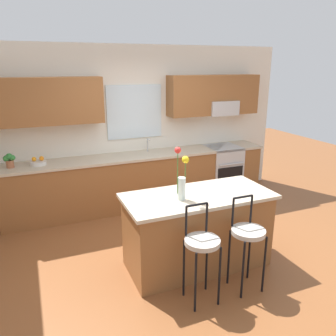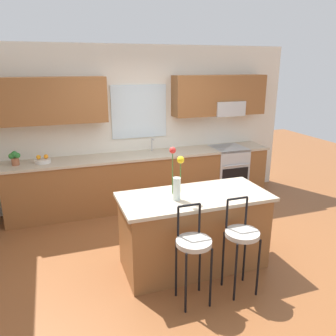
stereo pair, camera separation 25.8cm
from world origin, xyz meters
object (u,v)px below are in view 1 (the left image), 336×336
object	(u,v)px
flower_vase	(182,179)
fruit_bowl_oranges	(38,162)
kitchen_island	(197,230)
potted_plant_small	(9,160)
oven_range	(222,170)
bar_stool_middle	(248,236)
bar_stool_near	(202,246)

from	to	relation	value
flower_vase	fruit_bowl_oranges	distance (m)	2.54
kitchen_island	potted_plant_small	xyz separation A→B (m)	(-2.06, 2.03, 0.57)
oven_range	fruit_bowl_oranges	bearing A→B (deg)	179.56
potted_plant_small	kitchen_island	bearing A→B (deg)	-44.46
kitchen_island	potted_plant_small	size ratio (longest dim) A/B	8.10
flower_vase	bar_stool_middle	bearing A→B (deg)	-46.95
flower_vase	potted_plant_small	bearing A→B (deg)	131.05
oven_range	flower_vase	distance (m)	2.82
oven_range	fruit_bowl_oranges	xyz separation A→B (m)	(-3.22, 0.02, 0.50)
kitchen_island	bar_stool_near	distance (m)	0.70
fruit_bowl_oranges	potted_plant_small	size ratio (longest dim) A/B	1.10
bar_stool_near	flower_vase	size ratio (longest dim) A/B	1.70
bar_stool_near	fruit_bowl_oranges	world-z (taller)	fruit_bowl_oranges
bar_stool_near	potted_plant_small	distance (m)	3.22
kitchen_island	bar_stool_middle	xyz separation A→B (m)	(0.28, -0.62, 0.17)
oven_range	bar_stool_middle	xyz separation A→B (m)	(-1.27, -2.62, 0.18)
oven_range	bar_stool_middle	bearing A→B (deg)	-115.93
bar_stool_near	flower_vase	world-z (taller)	flower_vase
fruit_bowl_oranges	potted_plant_small	bearing A→B (deg)	179.89
oven_range	kitchen_island	size ratio (longest dim) A/B	0.52
kitchen_island	bar_stool_middle	distance (m)	0.70
kitchen_island	fruit_bowl_oranges	world-z (taller)	fruit_bowl_oranges
oven_range	potted_plant_small	size ratio (longest dim) A/B	4.23
fruit_bowl_oranges	potted_plant_small	xyz separation A→B (m)	(-0.39, 0.00, 0.08)
bar_stool_near	fruit_bowl_oranges	bearing A→B (deg)	117.88
bar_stool_middle	fruit_bowl_oranges	world-z (taller)	fruit_bowl_oranges
bar_stool_near	fruit_bowl_oranges	xyz separation A→B (m)	(-1.40, 2.64, 0.33)
kitchen_island	bar_stool_middle	bearing A→B (deg)	-66.07
kitchen_island	flower_vase	world-z (taller)	flower_vase
kitchen_island	flower_vase	xyz separation A→B (m)	(-0.25, -0.06, 0.70)
bar_stool_middle	flower_vase	size ratio (longest dim) A/B	1.70
bar_stool_near	fruit_bowl_oranges	size ratio (longest dim) A/B	4.34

